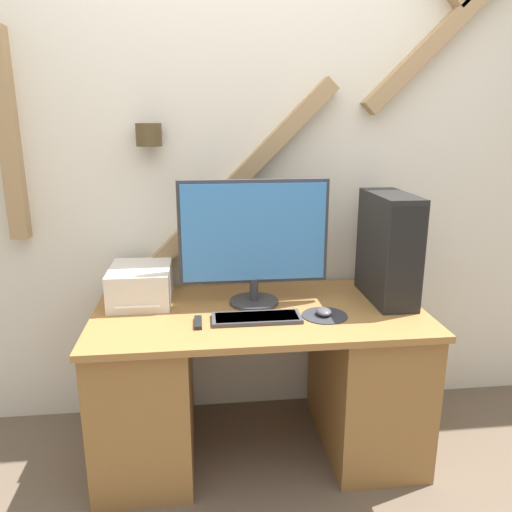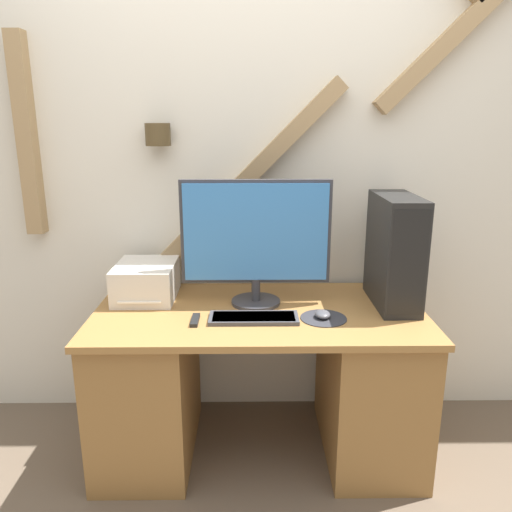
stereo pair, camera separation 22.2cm
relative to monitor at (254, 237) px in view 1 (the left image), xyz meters
name	(u,v)px [view 1 (the left image)]	position (x,y,z in m)	size (l,w,h in m)	color
ground_plane	(270,504)	(0.01, -0.47, -1.05)	(12.00, 12.00, 0.00)	brown
wall_back	(250,163)	(0.02, 0.35, 0.31)	(6.40, 0.17, 2.70)	silver
desk	(259,379)	(0.01, -0.09, -0.68)	(1.51, 0.77, 0.73)	olive
monitor	(254,237)	(0.00, 0.00, 0.00)	(0.69, 0.23, 0.59)	#333338
keyboard	(257,318)	(-0.01, -0.21, -0.31)	(0.39, 0.14, 0.02)	#3D3D42
mousepad	(325,315)	(0.30, -0.20, -0.32)	(0.20, 0.20, 0.00)	#2D2D33
mouse	(324,312)	(0.29, -0.19, -0.30)	(0.07, 0.09, 0.03)	#4C4C51
computer_tower	(389,248)	(0.64, -0.01, -0.07)	(0.17, 0.42, 0.51)	black
printer	(141,285)	(-0.53, 0.08, -0.24)	(0.28, 0.35, 0.17)	beige
remote_control	(198,323)	(-0.26, -0.23, -0.31)	(0.03, 0.13, 0.02)	black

